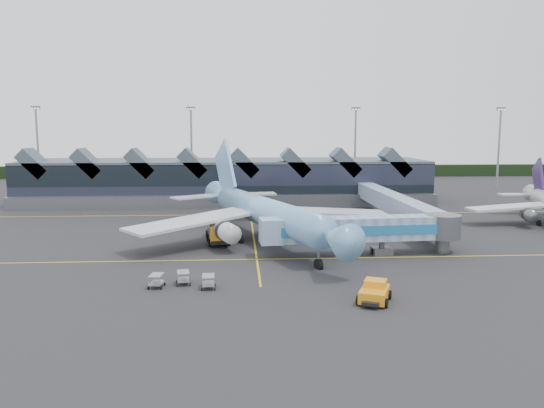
{
  "coord_description": "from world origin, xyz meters",
  "views": [
    {
      "loc": [
        -2.16,
        -73.61,
        16.33
      ],
      "look_at": [
        2.86,
        6.83,
        5.0
      ],
      "focal_mm": 35.0,
      "sensor_mm": 36.0,
      "label": 1
    }
  ],
  "objects": [
    {
      "name": "taxi_stripes",
      "position": [
        0.0,
        10.0,
        0.01
      ],
      "size": [
        120.0,
        60.0,
        0.01
      ],
      "color": "gold",
      "rests_on": "ground"
    },
    {
      "name": "ground",
      "position": [
        0.0,
        0.0,
        0.0
      ],
      "size": [
        260.0,
        260.0,
        0.0
      ],
      "primitive_type": "plane",
      "color": "#242427",
      "rests_on": "ground"
    },
    {
      "name": "tree_line_far",
      "position": [
        0.0,
        110.0,
        2.0
      ],
      "size": [
        260.0,
        4.0,
        4.0
      ],
      "primitive_type": "cube",
      "color": "black",
      "rests_on": "ground"
    },
    {
      "name": "pushback_tug",
      "position": [
        10.66,
        -25.4,
        0.9
      ],
      "size": [
        4.05,
        4.99,
        2.0
      ],
      "rotation": [
        0.0,
        0.0,
        -0.4
      ],
      "color": "orange",
      "rests_on": "ground"
    },
    {
      "name": "main_airliner",
      "position": [
        1.26,
        3.31,
        4.46
      ],
      "size": [
        38.87,
        45.71,
        15.17
      ],
      "rotation": [
        0.0,
        0.0,
        0.35
      ],
      "color": "#74A6EB",
      "rests_on": "ground"
    },
    {
      "name": "jet_bridge",
      "position": [
        15.29,
        -6.44,
        3.41
      ],
      "size": [
        26.93,
        5.84,
        5.23
      ],
      "rotation": [
        0.0,
        0.0,
        0.08
      ],
      "color": "#6E9CB8",
      "rests_on": "ground"
    },
    {
      "name": "baggage_carts",
      "position": [
        -8.14,
        -19.33,
        0.78
      ],
      "size": [
        6.86,
        3.77,
        1.38
      ],
      "rotation": [
        0.0,
        0.0,
        0.04
      ],
      "color": "#96999E",
      "rests_on": "ground"
    },
    {
      "name": "terminal",
      "position": [
        -5.07,
        47.35,
        4.88
      ],
      "size": [
        90.0,
        22.25,
        12.52
      ],
      "color": "black",
      "rests_on": "ground"
    },
    {
      "name": "fuel_truck",
      "position": [
        -5.44,
        3.54,
        1.98
      ],
      "size": [
        3.95,
        10.63,
        3.53
      ],
      "rotation": [
        0.0,
        0.0,
        0.11
      ],
      "color": "black",
      "rests_on": "ground"
    },
    {
      "name": "light_masts",
      "position": [
        21.0,
        62.8,
        12.49
      ],
      "size": [
        132.4,
        42.56,
        22.45
      ],
      "color": "gray",
      "rests_on": "ground"
    }
  ]
}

